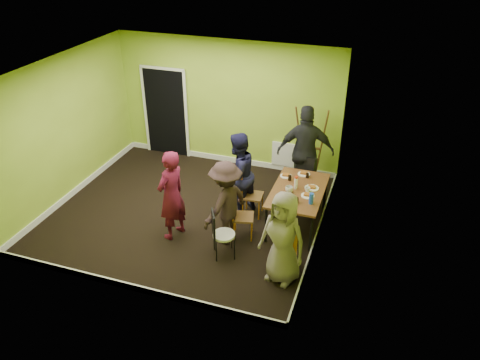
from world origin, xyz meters
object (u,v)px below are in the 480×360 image
at_px(thermos, 296,183).
at_px(chair_left_far, 249,191).
at_px(person_left_far, 238,175).
at_px(chair_front_end, 286,246).
at_px(chair_bentwood, 220,232).
at_px(easel, 310,146).
at_px(orange_bottle, 295,183).
at_px(dining_table, 298,192).
at_px(chair_back_end, 305,170).
at_px(chair_left_near, 239,213).
at_px(blue_bottle, 311,198).
at_px(person_standing, 171,195).
at_px(person_front_end, 283,238).
at_px(person_back_end, 305,152).
at_px(person_left_near, 226,203).

bearing_deg(thermos, chair_left_far, 177.50).
bearing_deg(person_left_far, chair_front_end, 66.63).
relative_size(chair_bentwood, easel, 0.50).
bearing_deg(easel, chair_bentwood, -106.92).
xyz_separation_m(thermos, orange_bottle, (-0.04, 0.11, -0.06)).
relative_size(dining_table, easel, 0.88).
bearing_deg(chair_front_end, chair_back_end, 81.04).
xyz_separation_m(chair_left_near, person_left_far, (-0.27, 0.71, 0.33)).
xyz_separation_m(chair_front_end, blue_bottle, (0.19, 0.94, 0.36)).
bearing_deg(chair_left_far, orange_bottle, 90.35).
height_order(blue_bottle, person_standing, person_standing).
relative_size(chair_left_far, chair_back_end, 0.95).
relative_size(chair_bentwood, thermos, 4.07).
distance_m(chair_bentwood, person_left_far, 1.38).
distance_m(chair_bentwood, easel, 3.05).
relative_size(chair_left_near, chair_bentwood, 1.01).
xyz_separation_m(chair_left_far, person_front_end, (1.03, -1.56, 0.28)).
distance_m(chair_left_near, person_standing, 1.20).
height_order(person_standing, person_left_far, person_standing).
distance_m(blue_bottle, person_back_end, 1.56).
relative_size(dining_table, chair_left_near, 1.73).
xyz_separation_m(chair_back_end, chair_bentwood, (-0.94, -2.20, -0.18)).
height_order(chair_left_far, orange_bottle, chair_left_far).
bearing_deg(person_standing, chair_bentwood, 91.31).
distance_m(chair_left_far, chair_left_near, 0.72).
bearing_deg(person_back_end, person_standing, 35.42).
xyz_separation_m(chair_left_far, orange_bottle, (0.84, 0.07, 0.30)).
xyz_separation_m(person_left_far, person_back_end, (1.04, 1.07, 0.13)).
distance_m(chair_left_far, chair_back_end, 1.23).
bearing_deg(chair_bentwood, orange_bottle, 119.04).
bearing_deg(dining_table, person_back_end, 96.08).
distance_m(chair_left_near, person_front_end, 1.32).
distance_m(chair_left_far, blue_bottle, 1.36).
height_order(chair_left_far, chair_back_end, chair_back_end).
xyz_separation_m(dining_table, person_standing, (-1.99, -1.01, 0.13)).
bearing_deg(chair_left_near, dining_table, 111.92).
distance_m(chair_left_near, easel, 2.43).
xyz_separation_m(chair_back_end, orange_bottle, (-0.03, -0.79, 0.14)).
xyz_separation_m(chair_left_far, person_left_near, (-0.12, -0.91, 0.27)).
relative_size(chair_left_near, person_left_near, 0.56).
bearing_deg(orange_bottle, chair_left_far, -175.32).
bearing_deg(orange_bottle, person_standing, -148.99).
relative_size(chair_front_end, person_left_far, 0.54).
relative_size(chair_left_far, blue_bottle, 4.47).
xyz_separation_m(chair_left_far, easel, (0.81, 1.56, 0.35)).
height_order(chair_left_near, blue_bottle, blue_bottle).
relative_size(thermos, person_standing, 0.13).
xyz_separation_m(chair_back_end, person_back_end, (-0.05, 0.20, 0.29)).
xyz_separation_m(chair_bentwood, person_standing, (-0.98, 0.27, 0.35)).
height_order(thermos, person_front_end, person_front_end).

